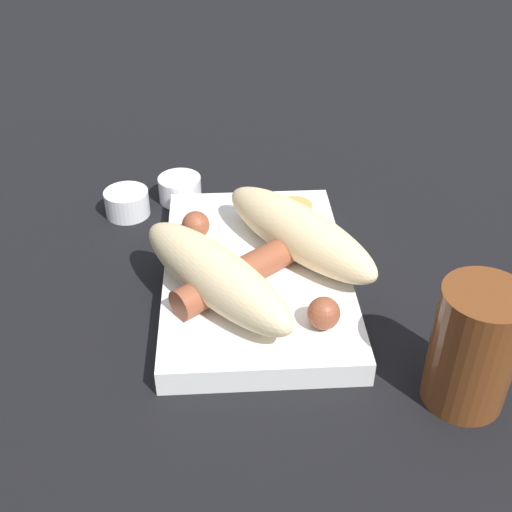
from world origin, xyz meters
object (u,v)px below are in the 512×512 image
(bread_roll, at_px, (259,253))
(condiment_cup_far, at_px, (127,204))
(food_tray, at_px, (256,275))
(sausage, at_px, (254,265))
(condiment_cup_near, at_px, (180,190))
(drink_glass, at_px, (473,348))

(bread_roll, bearing_deg, condiment_cup_far, -137.78)
(food_tray, distance_m, sausage, 0.03)
(condiment_cup_near, bearing_deg, drink_glass, 36.47)
(food_tray, distance_m, condiment_cup_near, 0.17)
(food_tray, height_order, condiment_cup_near, condiment_cup_near)
(bread_roll, height_order, condiment_cup_near, bread_roll)
(bread_roll, distance_m, condiment_cup_far, 0.20)
(bread_roll, height_order, sausage, bread_roll)
(sausage, bearing_deg, drink_glass, 50.04)
(condiment_cup_near, bearing_deg, bread_roll, 24.00)
(condiment_cup_near, distance_m, condiment_cup_far, 0.06)
(food_tray, distance_m, condiment_cup_far, 0.18)
(condiment_cup_far, relative_size, drink_glass, 0.47)
(bread_roll, bearing_deg, condiment_cup_near, -156.00)
(food_tray, xyz_separation_m, sausage, (0.02, -0.00, 0.02))
(condiment_cup_near, height_order, condiment_cup_far, same)
(sausage, relative_size, drink_glass, 1.60)
(food_tray, bearing_deg, sausage, -9.43)
(condiment_cup_far, bearing_deg, sausage, 40.72)
(condiment_cup_near, relative_size, drink_glass, 0.47)
(drink_glass, bearing_deg, sausage, -129.96)
(sausage, height_order, drink_glass, drink_glass)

